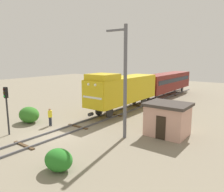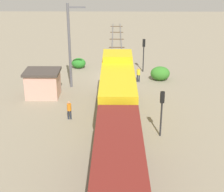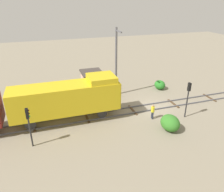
{
  "view_description": "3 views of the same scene",
  "coord_description": "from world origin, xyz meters",
  "px_view_note": "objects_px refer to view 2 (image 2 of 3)",
  "views": [
    {
      "loc": [
        14.33,
        -11.04,
        6.46
      ],
      "look_at": [
        -1.19,
        9.69,
        1.85
      ],
      "focal_mm": 35.0,
      "sensor_mm": 36.0,
      "label": 1
    },
    {
      "loc": [
        0.2,
        38.09,
        13.47
      ],
      "look_at": [
        0.5,
        9.22,
        1.45
      ],
      "focal_mm": 55.0,
      "sensor_mm": 36.0,
      "label": 2
    },
    {
      "loc": [
        -20.81,
        12.18,
        12.27
      ],
      "look_at": [
        1.21,
        4.94,
        1.66
      ],
      "focal_mm": 35.0,
      "sensor_mm": 36.0,
      "label": 3
    }
  ],
  "objects_px": {
    "locomotive": "(118,86)",
    "relay_hut": "(43,83)",
    "catenary_mast": "(70,45)",
    "passenger_car_leading": "(119,183)",
    "traffic_signal_near": "(144,49)",
    "worker_near_track": "(138,73)",
    "worker_by_signal": "(69,109)",
    "traffic_signal_mid": "(162,105)"
  },
  "relations": [
    {
      "from": "passenger_car_leading",
      "to": "worker_near_track",
      "type": "relative_size",
      "value": 8.24
    },
    {
      "from": "worker_near_track",
      "to": "worker_by_signal",
      "type": "relative_size",
      "value": 1.0
    },
    {
      "from": "catenary_mast",
      "to": "traffic_signal_mid",
      "type": "bearing_deg",
      "value": 127.69
    },
    {
      "from": "passenger_car_leading",
      "to": "traffic_signal_near",
      "type": "bearing_deg",
      "value": -97.11
    },
    {
      "from": "traffic_signal_mid",
      "to": "passenger_car_leading",
      "type": "bearing_deg",
      "value": 70.42
    },
    {
      "from": "catenary_mast",
      "to": "relay_hut",
      "type": "relative_size",
      "value": 2.55
    },
    {
      "from": "passenger_car_leading",
      "to": "catenary_mast",
      "type": "distance_m",
      "value": 21.07
    },
    {
      "from": "catenary_mast",
      "to": "relay_hut",
      "type": "height_order",
      "value": "catenary_mast"
    },
    {
      "from": "locomotive",
      "to": "catenary_mast",
      "type": "xyz_separation_m",
      "value": [
        4.94,
        -7.02,
        1.94
      ]
    },
    {
      "from": "traffic_signal_near",
      "to": "worker_near_track",
      "type": "bearing_deg",
      "value": 77.64
    },
    {
      "from": "locomotive",
      "to": "worker_by_signal",
      "type": "height_order",
      "value": "locomotive"
    },
    {
      "from": "worker_near_track",
      "to": "catenary_mast",
      "type": "height_order",
      "value": "catenary_mast"
    },
    {
      "from": "passenger_car_leading",
      "to": "worker_near_track",
      "type": "distance_m",
      "value": 22.2
    },
    {
      "from": "locomotive",
      "to": "catenary_mast",
      "type": "bearing_deg",
      "value": -54.86
    },
    {
      "from": "traffic_signal_near",
      "to": "relay_hut",
      "type": "height_order",
      "value": "traffic_signal_near"
    },
    {
      "from": "passenger_car_leading",
      "to": "traffic_signal_mid",
      "type": "height_order",
      "value": "passenger_car_leading"
    },
    {
      "from": "traffic_signal_near",
      "to": "worker_by_signal",
      "type": "distance_m",
      "value": 15.27
    },
    {
      "from": "traffic_signal_mid",
      "to": "worker_near_track",
      "type": "relative_size",
      "value": 2.23
    },
    {
      "from": "traffic_signal_mid",
      "to": "relay_hut",
      "type": "distance_m",
      "value": 13.65
    },
    {
      "from": "traffic_signal_near",
      "to": "traffic_signal_mid",
      "type": "distance_m",
      "value": 16.11
    },
    {
      "from": "traffic_signal_mid",
      "to": "locomotive",
      "type": "bearing_deg",
      "value": -48.01
    },
    {
      "from": "worker_by_signal",
      "to": "locomotive",
      "type": "bearing_deg",
      "value": 19.67
    },
    {
      "from": "worker_by_signal",
      "to": "catenary_mast",
      "type": "relative_size",
      "value": 0.19
    },
    {
      "from": "passenger_car_leading",
      "to": "worker_by_signal",
      "type": "xyz_separation_m",
      "value": [
        4.2,
        -12.44,
        -1.53
      ]
    },
    {
      "from": "traffic_signal_near",
      "to": "worker_by_signal",
      "type": "height_order",
      "value": "traffic_signal_near"
    },
    {
      "from": "relay_hut",
      "to": "passenger_car_leading",
      "type": "bearing_deg",
      "value": 112.98
    },
    {
      "from": "locomotive",
      "to": "worker_near_track",
      "type": "distance_m",
      "value": 9.18
    },
    {
      "from": "worker_near_track",
      "to": "relay_hut",
      "type": "relative_size",
      "value": 0.49
    },
    {
      "from": "locomotive",
      "to": "traffic_signal_near",
      "type": "height_order",
      "value": "locomotive"
    },
    {
      "from": "traffic_signal_near",
      "to": "relay_hut",
      "type": "relative_size",
      "value": 1.16
    },
    {
      "from": "locomotive",
      "to": "traffic_signal_mid",
      "type": "distance_m",
      "value": 5.08
    },
    {
      "from": "locomotive",
      "to": "worker_near_track",
      "type": "relative_size",
      "value": 6.82
    },
    {
      "from": "catenary_mast",
      "to": "worker_near_track",
      "type": "bearing_deg",
      "value": -167.26
    },
    {
      "from": "catenary_mast",
      "to": "relay_hut",
      "type": "xyz_separation_m",
      "value": [
        2.56,
        2.68,
        -3.32
      ]
    },
    {
      "from": "worker_near_track",
      "to": "relay_hut",
      "type": "distance_m",
      "value": 10.82
    },
    {
      "from": "traffic_signal_mid",
      "to": "worker_near_track",
      "type": "height_order",
      "value": "traffic_signal_mid"
    },
    {
      "from": "locomotive",
      "to": "relay_hut",
      "type": "xyz_separation_m",
      "value": [
        7.5,
        -4.35,
        -1.38
      ]
    },
    {
      "from": "passenger_car_leading",
      "to": "catenary_mast",
      "type": "bearing_deg",
      "value": -76.35
    },
    {
      "from": "passenger_car_leading",
      "to": "traffic_signal_near",
      "type": "height_order",
      "value": "traffic_signal_near"
    },
    {
      "from": "traffic_signal_near",
      "to": "worker_near_track",
      "type": "relative_size",
      "value": 2.39
    },
    {
      "from": "locomotive",
      "to": "worker_by_signal",
      "type": "relative_size",
      "value": 6.82
    },
    {
      "from": "passenger_car_leading",
      "to": "worker_by_signal",
      "type": "relative_size",
      "value": 8.24
    }
  ]
}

